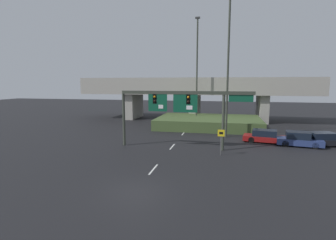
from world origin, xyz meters
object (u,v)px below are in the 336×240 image
highway_light_pole_near (197,70)px  parked_sedan_mid_right (299,140)px  signal_gantry (180,103)px  speed_limit_sign (221,138)px  parked_sedan_near_right (266,137)px  highway_light_pole_far (228,57)px  parked_sedan_far_right (323,140)px

highway_light_pole_near → parked_sedan_mid_right: size_ratio=3.53×
signal_gantry → speed_limit_sign: (4.05, -1.78, -2.94)m
parked_sedan_mid_right → signal_gantry: bearing=-154.8°
highway_light_pole_near → parked_sedan_near_right: bearing=-51.1°
signal_gantry → highway_light_pole_far: 9.28m
parked_sedan_far_right → signal_gantry: bearing=-177.2°
signal_gantry → parked_sedan_near_right: bearing=27.5°
signal_gantry → parked_sedan_mid_right: size_ratio=2.84×
highway_light_pole_far → highway_light_pole_near: bearing=116.9°
parked_sedan_far_right → parked_sedan_mid_right: bearing=-177.6°
speed_limit_sign → highway_light_pole_near: bearing=103.3°
highway_light_pole_near → parked_sedan_mid_right: bearing=-45.2°
speed_limit_sign → parked_sedan_mid_right: (7.79, 5.27, -0.87)m
speed_limit_sign → highway_light_pole_near: (-4.07, 17.21, 6.89)m
speed_limit_sign → parked_sedan_near_right: bearing=53.4°
highway_light_pole_near → parked_sedan_mid_right: (11.87, -11.94, -7.76)m
speed_limit_sign → signal_gantry: bearing=156.2°
signal_gantry → highway_light_pole_near: 15.92m
highway_light_pole_far → parked_sedan_mid_right: bearing=-22.3°
parked_sedan_near_right → parked_sedan_mid_right: parked_sedan_mid_right is taller
parked_sedan_far_right → highway_light_pole_far: bearing=153.4°
parked_sedan_near_right → parked_sedan_far_right: parked_sedan_far_right is taller
parked_sedan_near_right → parked_sedan_mid_right: size_ratio=1.10×
highway_light_pole_near → highway_light_pole_far: size_ratio=0.90×
signal_gantry → parked_sedan_mid_right: 12.92m
highway_light_pole_near → parked_sedan_far_right: (14.36, -11.23, -7.80)m
signal_gantry → parked_sedan_far_right: 15.42m
speed_limit_sign → parked_sedan_far_right: speed_limit_sign is taller
highway_light_pole_far → parked_sedan_mid_right: 11.74m
parked_sedan_far_right → highway_light_pole_near: bearing=128.5°
signal_gantry → parked_sedan_mid_right: bearing=16.4°
parked_sedan_mid_right → speed_limit_sign: bearing=-137.2°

